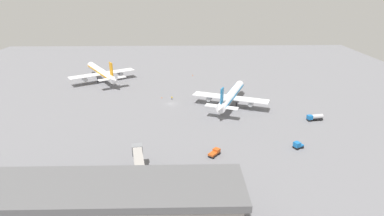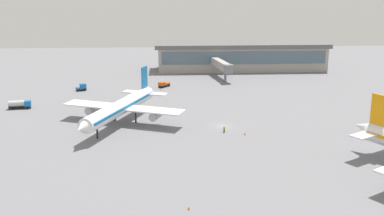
{
  "view_description": "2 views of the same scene",
  "coord_description": "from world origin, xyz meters",
  "views": [
    {
      "loc": [
        6.08,
        -135.64,
        50.8
      ],
      "look_at": [
        8.92,
        -15.73,
        4.03
      ],
      "focal_mm": 30.06,
      "sensor_mm": 36.0,
      "label": 1
    },
    {
      "loc": [
        14.11,
        123.62,
        38.52
      ],
      "look_at": [
        7.47,
        -6.7,
        3.11
      ],
      "focal_mm": 46.62,
      "sensor_mm": 36.0,
      "label": 2
    }
  ],
  "objects": [
    {
      "name": "terminal_building",
      "position": [
        -16.5,
        -77.94,
        5.64
      ],
      "size": [
        70.66,
        15.5,
        11.06
      ],
      "color": "#9E9993",
      "rests_on": "ground"
    },
    {
      "name": "safety_cone_mid_apron",
      "position": [
        10.76,
        47.29,
        0.3
      ],
      "size": [
        0.44,
        0.44,
        0.6
      ],
      "primitive_type": "cone",
      "color": "#EA590C",
      "rests_on": "ground"
    },
    {
      "name": "ground",
      "position": [
        0.0,
        0.0,
        0.0
      ],
      "size": [
        288.0,
        288.0,
        0.0
      ],
      "primitive_type": "plane",
      "color": "slate"
    },
    {
      "name": "ground_crew_worker",
      "position": [
        0.04,
        5.53,
        0.85
      ],
      "size": [
        0.57,
        0.45,
        1.67
      ],
      "rotation": [
        0.0,
        0.0,
        1.37
      ],
      "color": "#1E2338",
      "rests_on": "ground"
    },
    {
      "name": "safety_cone_far_side",
      "position": [
        16.51,
        -42.41,
        0.3
      ],
      "size": [
        0.44,
        0.44,
        0.6
      ],
      "primitive_type": "cone",
      "color": "#EA590C",
      "rests_on": "ground"
    },
    {
      "name": "safety_cone_near_gate",
      "position": [
        -4.81,
        7.93,
        0.3
      ],
      "size": [
        0.44,
        0.44,
        0.6
      ],
      "primitive_type": "cone",
      "color": "#EA590C",
      "rests_on": "ground"
    },
    {
      "name": "fuel_truck",
      "position": [
        57.47,
        -19.98,
        1.39
      ],
      "size": [
        6.53,
        3.02,
        2.5
      ],
      "rotation": [
        0.0,
        0.0,
        3.31
      ],
      "color": "black",
      "rests_on": "ground"
    },
    {
      "name": "pushback_tractor",
      "position": [
        15.35,
        -46.73,
        0.97
      ],
      "size": [
        4.23,
        4.62,
        1.9
      ],
      "rotation": [
        0.0,
        0.0,
        0.9
      ],
      "color": "black",
      "rests_on": "ground"
    },
    {
      "name": "airplane_taxiing",
      "position": [
        -39.67,
        37.12,
        4.95
      ],
      "size": [
        33.44,
        39.8,
        13.63
      ],
      "rotation": [
        0.0,
        0.0,
        2.13
      ],
      "color": "white",
      "rests_on": "ground"
    },
    {
      "name": "jet_bridge",
      "position": [
        -6.45,
        -59.99,
        5.13
      ],
      "size": [
        6.63,
        19.87,
        6.74
      ],
      "rotation": [
        0.0,
        0.0,
        1.77
      ],
      "color": "#9E9993",
      "rests_on": "ground"
    },
    {
      "name": "airplane_at_gate",
      "position": [
        26.33,
        -2.92,
        4.62
      ],
      "size": [
        32.98,
        39.94,
        12.72
      ],
      "rotation": [
        0.0,
        0.0,
        1.19
      ],
      "color": "white",
      "rests_on": "ground"
    },
    {
      "name": "baggage_tug",
      "position": [
        43.05,
        -42.74,
        1.16
      ],
      "size": [
        3.71,
        3.33,
        2.3
      ],
      "rotation": [
        0.0,
        0.0,
        3.6
      ],
      "color": "black",
      "rests_on": "ground"
    }
  ]
}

